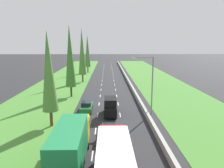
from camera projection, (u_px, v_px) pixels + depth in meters
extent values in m
plane|color=#28282B|center=(108.00, 83.00, 59.30)|extent=(300.00, 300.00, 0.00)
cube|color=#478433|center=(63.00, 83.00, 59.02)|extent=(14.00, 140.00, 0.04)
cube|color=#478433|center=(159.00, 82.00, 59.61)|extent=(14.00, 140.00, 0.04)
cube|color=#9E9B93|center=(128.00, 81.00, 59.34)|extent=(0.44, 120.00, 0.85)
cube|color=white|center=(92.00, 156.00, 21.00)|extent=(0.14, 2.00, 0.01)
cube|color=white|center=(96.00, 131.00, 26.89)|extent=(0.14, 2.00, 0.01)
cube|color=white|center=(98.00, 115.00, 32.78)|extent=(0.14, 2.00, 0.01)
cube|color=white|center=(99.00, 104.00, 38.66)|extent=(0.14, 2.00, 0.01)
cube|color=white|center=(100.00, 96.00, 44.55)|extent=(0.14, 2.00, 0.01)
cube|color=white|center=(101.00, 90.00, 50.43)|extent=(0.14, 2.00, 0.01)
cube|color=white|center=(102.00, 85.00, 56.32)|extent=(0.14, 2.00, 0.01)
cube|color=white|center=(102.00, 81.00, 62.20)|extent=(0.14, 2.00, 0.01)
cube|color=white|center=(103.00, 77.00, 68.09)|extent=(0.14, 2.00, 0.01)
cube|color=white|center=(103.00, 75.00, 73.98)|extent=(0.14, 2.00, 0.01)
cube|color=white|center=(103.00, 72.00, 79.86)|extent=(0.14, 2.00, 0.01)
cube|color=white|center=(104.00, 70.00, 85.75)|extent=(0.14, 2.00, 0.01)
cube|color=white|center=(104.00, 68.00, 91.63)|extent=(0.14, 2.00, 0.01)
cube|color=white|center=(104.00, 67.00, 97.52)|extent=(0.14, 2.00, 0.01)
cube|color=white|center=(104.00, 66.00, 103.40)|extent=(0.14, 2.00, 0.01)
cube|color=white|center=(104.00, 64.00, 109.29)|extent=(0.14, 2.00, 0.01)
cube|color=white|center=(104.00, 63.00, 115.18)|extent=(0.14, 2.00, 0.01)
cube|color=white|center=(127.00, 155.00, 21.08)|extent=(0.14, 2.00, 0.01)
cube|color=white|center=(123.00, 131.00, 26.97)|extent=(0.14, 2.00, 0.01)
cube|color=white|center=(120.00, 115.00, 32.85)|extent=(0.14, 2.00, 0.01)
cube|color=white|center=(118.00, 104.00, 38.74)|extent=(0.14, 2.00, 0.01)
cube|color=white|center=(117.00, 96.00, 44.62)|extent=(0.14, 2.00, 0.01)
cube|color=white|center=(116.00, 90.00, 50.51)|extent=(0.14, 2.00, 0.01)
cube|color=white|center=(115.00, 85.00, 56.40)|extent=(0.14, 2.00, 0.01)
cube|color=white|center=(114.00, 81.00, 62.28)|extent=(0.14, 2.00, 0.01)
cube|color=white|center=(113.00, 77.00, 68.17)|extent=(0.14, 2.00, 0.01)
cube|color=white|center=(113.00, 75.00, 74.05)|extent=(0.14, 2.00, 0.01)
cube|color=white|center=(113.00, 72.00, 79.94)|extent=(0.14, 2.00, 0.01)
cube|color=white|center=(112.00, 70.00, 85.82)|extent=(0.14, 2.00, 0.01)
cube|color=white|center=(112.00, 68.00, 91.71)|extent=(0.14, 2.00, 0.01)
cube|color=white|center=(112.00, 67.00, 97.60)|extent=(0.14, 2.00, 0.01)
cube|color=white|center=(111.00, 66.00, 103.48)|extent=(0.14, 2.00, 0.01)
cube|color=white|center=(111.00, 64.00, 109.37)|extent=(0.14, 2.00, 0.01)
cube|color=white|center=(111.00, 63.00, 115.25)|extent=(0.14, 2.00, 0.01)
cube|color=red|center=(113.00, 142.00, 19.26)|extent=(2.40, 2.20, 2.50)
cube|color=silver|center=(114.00, 168.00, 14.57)|extent=(2.44, 7.20, 3.30)
cylinder|color=black|center=(100.00, 162.00, 19.29)|extent=(0.22, 0.64, 0.64)
cylinder|color=black|center=(125.00, 162.00, 19.34)|extent=(0.22, 0.64, 0.64)
cube|color=#237A33|center=(109.00, 133.00, 24.76)|extent=(1.76, 4.50, 0.72)
cube|color=#19232D|center=(109.00, 128.00, 24.48)|extent=(1.56, 1.90, 0.60)
cylinder|color=black|center=(103.00, 131.00, 26.18)|extent=(0.22, 0.64, 0.64)
cylinder|color=black|center=(116.00, 131.00, 26.21)|extent=(0.22, 0.64, 0.64)
cylinder|color=black|center=(102.00, 141.00, 23.44)|extent=(0.22, 0.64, 0.64)
cylinder|color=black|center=(116.00, 141.00, 23.48)|extent=(0.22, 0.64, 0.64)
cube|color=black|center=(72.00, 160.00, 19.06)|extent=(2.20, 9.40, 0.56)
cube|color=yellow|center=(77.00, 129.00, 22.30)|extent=(2.40, 2.20, 2.50)
cube|color=#1E7F47|center=(69.00, 147.00, 17.61)|extent=(2.44, 7.20, 3.30)
cylinder|color=black|center=(67.00, 146.00, 22.33)|extent=(0.22, 0.64, 0.64)
cylinder|color=black|center=(88.00, 146.00, 22.38)|extent=(0.22, 0.64, 0.64)
cube|color=silver|center=(82.00, 124.00, 27.42)|extent=(1.68, 3.90, 0.76)
cube|color=#19232D|center=(82.00, 120.00, 26.99)|extent=(1.52, 1.60, 0.64)
cylinder|color=black|center=(78.00, 123.00, 28.66)|extent=(0.22, 0.64, 0.64)
cylinder|color=black|center=(89.00, 123.00, 28.69)|extent=(0.22, 0.64, 0.64)
cylinder|color=black|center=(75.00, 130.00, 26.29)|extent=(0.22, 0.64, 0.64)
cylinder|color=black|center=(87.00, 130.00, 26.32)|extent=(0.22, 0.64, 0.64)
cube|color=black|center=(110.00, 109.00, 32.63)|extent=(1.90, 4.90, 1.40)
cube|color=black|center=(110.00, 101.00, 32.10)|extent=(1.80, 3.10, 1.10)
cylinder|color=black|center=(105.00, 110.00, 34.24)|extent=(0.22, 0.64, 0.64)
cylinder|color=black|center=(116.00, 110.00, 34.28)|extent=(0.22, 0.64, 0.64)
cylinder|color=black|center=(105.00, 116.00, 31.26)|extent=(0.22, 0.64, 0.64)
cylinder|color=black|center=(116.00, 116.00, 31.30)|extent=(0.22, 0.64, 0.64)
cube|color=#237A33|center=(87.00, 107.00, 34.55)|extent=(1.76, 4.50, 0.72)
cube|color=#19232D|center=(86.00, 104.00, 34.28)|extent=(1.56, 1.90, 0.60)
cylinder|color=black|center=(83.00, 107.00, 35.97)|extent=(0.22, 0.64, 0.64)
cylinder|color=black|center=(92.00, 107.00, 36.01)|extent=(0.22, 0.64, 0.64)
cylinder|color=black|center=(81.00, 112.00, 33.23)|extent=(0.22, 0.64, 0.64)
cylinder|color=black|center=(91.00, 112.00, 33.27)|extent=(0.22, 0.64, 0.64)
cylinder|color=#4C3823|center=(51.00, 118.00, 28.30)|extent=(0.40, 0.40, 2.20)
cone|color=#4C7F38|center=(49.00, 71.00, 27.07)|extent=(2.12, 2.12, 10.47)
cylinder|color=#4C3823|center=(71.00, 92.00, 43.74)|extent=(0.41, 0.41, 2.20)
cone|color=#3D752D|center=(70.00, 56.00, 42.33)|extent=(2.16, 2.16, 12.39)
cylinder|color=#4C3823|center=(83.00, 78.00, 60.06)|extent=(0.41, 0.41, 2.20)
cone|color=#4C7F38|center=(82.00, 52.00, 58.62)|extent=(2.17, 2.17, 12.74)
cylinder|color=#4C3823|center=(88.00, 70.00, 78.96)|extent=(0.41, 0.41, 2.20)
cone|color=#4C7F38|center=(87.00, 51.00, 77.62)|extent=(2.15, 2.15, 11.69)
cylinder|color=gray|center=(152.00, 86.00, 32.47)|extent=(0.20, 0.20, 9.00)
cylinder|color=gray|center=(144.00, 58.00, 31.59)|extent=(2.80, 0.12, 0.12)
cube|color=silver|center=(135.00, 58.00, 31.58)|extent=(0.60, 0.28, 0.20)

